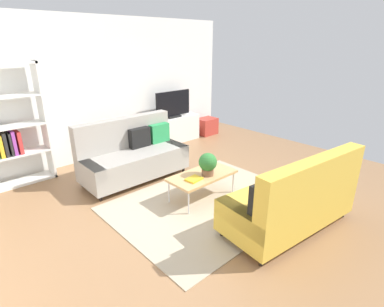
# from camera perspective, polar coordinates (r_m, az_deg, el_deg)

# --- Properties ---
(ground_plane) EXTENTS (7.68, 7.68, 0.00)m
(ground_plane) POSITION_cam_1_polar(r_m,az_deg,el_deg) (5.00, 0.54, -8.10)
(ground_plane) COLOR #936B47
(wall_far) EXTENTS (6.40, 0.12, 2.90)m
(wall_far) POSITION_cam_1_polar(r_m,az_deg,el_deg) (6.78, -16.16, 11.75)
(wall_far) COLOR white
(wall_far) RESTS_ON ground_plane
(area_rug) EXTENTS (2.90, 2.20, 0.01)m
(area_rug) POSITION_cam_1_polar(r_m,az_deg,el_deg) (4.81, 3.16, -9.36)
(area_rug) COLOR tan
(area_rug) RESTS_ON ground_plane
(couch_beige) EXTENTS (1.91, 0.86, 1.10)m
(couch_beige) POSITION_cam_1_polar(r_m,az_deg,el_deg) (5.59, -11.13, -0.27)
(couch_beige) COLOR gray
(couch_beige) RESTS_ON ground_plane
(couch_green) EXTENTS (1.98, 1.05, 1.10)m
(couch_green) POSITION_cam_1_polar(r_m,az_deg,el_deg) (4.21, 18.57, -8.37)
(couch_green) COLOR gold
(couch_green) RESTS_ON ground_plane
(coffee_table) EXTENTS (1.10, 0.56, 0.42)m
(coffee_table) POSITION_cam_1_polar(r_m,az_deg,el_deg) (4.79, 1.96, -4.26)
(coffee_table) COLOR tan
(coffee_table) RESTS_ON ground_plane
(tv_console) EXTENTS (1.40, 0.44, 0.64)m
(tv_console) POSITION_cam_1_polar(r_m,az_deg,el_deg) (7.56, -3.60, 4.59)
(tv_console) COLOR silver
(tv_console) RESTS_ON ground_plane
(tv) EXTENTS (1.00, 0.20, 0.64)m
(tv) POSITION_cam_1_polar(r_m,az_deg,el_deg) (7.39, -3.61, 9.27)
(tv) COLOR black
(tv) RESTS_ON tv_console
(bookshelf) EXTENTS (1.10, 0.36, 2.10)m
(bookshelf) POSITION_cam_1_polar(r_m,az_deg,el_deg) (5.94, -31.46, 3.66)
(bookshelf) COLOR white
(bookshelf) RESTS_ON ground_plane
(storage_trunk) EXTENTS (0.52, 0.40, 0.44)m
(storage_trunk) POSITION_cam_1_polar(r_m,az_deg,el_deg) (8.22, 2.83, 5.21)
(storage_trunk) COLOR #B2382D
(storage_trunk) RESTS_ON ground_plane
(potted_plant) EXTENTS (0.29, 0.29, 0.37)m
(potted_plant) POSITION_cam_1_polar(r_m,az_deg,el_deg) (4.67, 3.02, -1.90)
(potted_plant) COLOR brown
(potted_plant) RESTS_ON coffee_table
(table_book_0) EXTENTS (0.26, 0.21, 0.03)m
(table_book_0) POSITION_cam_1_polar(r_m,az_deg,el_deg) (4.58, 0.39, -4.88)
(table_book_0) COLOR gold
(table_book_0) RESTS_ON coffee_table
(vase_0) EXTENTS (0.08, 0.08, 0.15)m
(vase_0) POSITION_cam_1_polar(r_m,az_deg,el_deg) (7.16, -7.55, 6.79)
(vase_0) COLOR #4C72B2
(vase_0) RESTS_ON tv_console
(bottle_0) EXTENTS (0.06, 0.06, 0.20)m
(bottle_0) POSITION_cam_1_polar(r_m,az_deg,el_deg) (7.16, -6.21, 7.06)
(bottle_0) COLOR orange
(bottle_0) RESTS_ON tv_console
(bottle_1) EXTENTS (0.06, 0.06, 0.21)m
(bottle_1) POSITION_cam_1_polar(r_m,az_deg,el_deg) (7.22, -5.52, 7.25)
(bottle_1) COLOR gold
(bottle_1) RESTS_ON tv_console
(bottle_2) EXTENTS (0.05, 0.05, 0.16)m
(bottle_2) POSITION_cam_1_polar(r_m,az_deg,el_deg) (7.29, -4.83, 7.22)
(bottle_2) COLOR silver
(bottle_2) RESTS_ON tv_console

